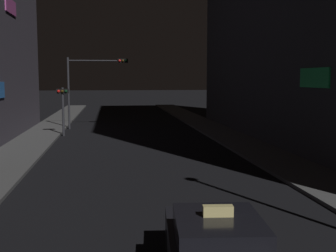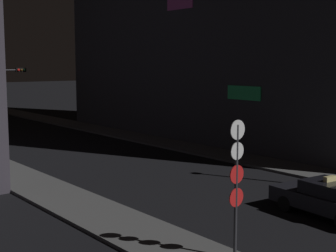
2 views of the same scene
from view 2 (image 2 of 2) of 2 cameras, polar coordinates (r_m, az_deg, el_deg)
The scene contains 3 objects.
sidewalk_right at distance 39.99m, azimuth -4.67°, elevation -1.10°, with size 2.68×66.46×0.14m, color #4C4C4C.
taxi at distance 20.00m, azimuth 18.05°, elevation -8.00°, with size 2.19×4.59×1.62m.
sign_pole_left at distance 14.52m, azimuth 7.93°, elevation -6.05°, with size 0.58×0.10×4.14m.
Camera 2 is at (-15.86, -1.50, 5.88)m, focal length 52.58 mm.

